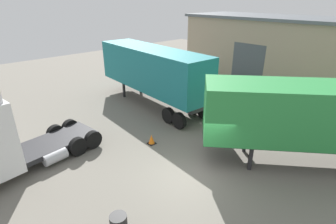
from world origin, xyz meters
TOP-DOWN VIEW (x-y plane):
  - ground_plane at (0.00, 0.00)m, footprint 60.00×60.00m
  - warehouse_building at (0.00, 17.21)m, footprint 27.56×6.94m
  - container_trailer_grey at (-7.64, 4.10)m, footprint 10.11×3.11m
  - traffic_cone at (-3.32, 0.35)m, footprint 0.40×0.40m

SIDE VIEW (x-z plane):
  - ground_plane at x=0.00m, z-range 0.00..0.00m
  - traffic_cone at x=-3.32m, z-range -0.02..0.53m
  - container_trailer_grey at x=-7.64m, z-range 0.55..4.73m
  - warehouse_building at x=0.00m, z-range 0.01..5.83m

